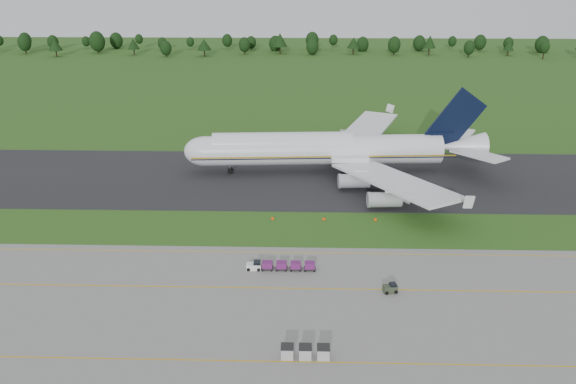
{
  "coord_description": "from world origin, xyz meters",
  "views": [
    {
      "loc": [
        2.25,
        -99.97,
        49.03
      ],
      "look_at": [
        -0.41,
        2.0,
        7.03
      ],
      "focal_mm": 35.0,
      "sensor_mm": 36.0,
      "label": 1
    }
  ],
  "objects_px": {
    "aircraft": "(329,149)",
    "utility_cart": "(390,289)",
    "baggage_train": "(280,266)",
    "edge_markers": "(324,219)",
    "uld_row": "(305,352)"
  },
  "relations": [
    {
      "from": "baggage_train",
      "to": "uld_row",
      "type": "distance_m",
      "value": 23.36
    },
    {
      "from": "utility_cart",
      "to": "uld_row",
      "type": "bearing_deg",
      "value": -129.78
    },
    {
      "from": "utility_cart",
      "to": "edge_markers",
      "type": "xyz_separation_m",
      "value": [
        -9.68,
        26.72,
        -0.37
      ]
    },
    {
      "from": "baggage_train",
      "to": "edge_markers",
      "type": "xyz_separation_m",
      "value": [
        8.21,
        20.08,
        -0.55
      ]
    },
    {
      "from": "aircraft",
      "to": "utility_cart",
      "type": "height_order",
      "value": "aircraft"
    },
    {
      "from": "baggage_train",
      "to": "edge_markers",
      "type": "bearing_deg",
      "value": 67.76
    },
    {
      "from": "aircraft",
      "to": "edge_markers",
      "type": "relative_size",
      "value": 3.51
    },
    {
      "from": "utility_cart",
      "to": "baggage_train",
      "type": "bearing_deg",
      "value": 159.67
    },
    {
      "from": "aircraft",
      "to": "baggage_train",
      "type": "height_order",
      "value": "aircraft"
    },
    {
      "from": "utility_cart",
      "to": "edge_markers",
      "type": "height_order",
      "value": "utility_cart"
    },
    {
      "from": "baggage_train",
      "to": "edge_markers",
      "type": "distance_m",
      "value": 21.71
    },
    {
      "from": "aircraft",
      "to": "uld_row",
      "type": "bearing_deg",
      "value": -94.74
    },
    {
      "from": "aircraft",
      "to": "uld_row",
      "type": "height_order",
      "value": "aircraft"
    },
    {
      "from": "aircraft",
      "to": "baggage_train",
      "type": "distance_m",
      "value": 50.07
    },
    {
      "from": "baggage_train",
      "to": "utility_cart",
      "type": "bearing_deg",
      "value": -20.33
    }
  ]
}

